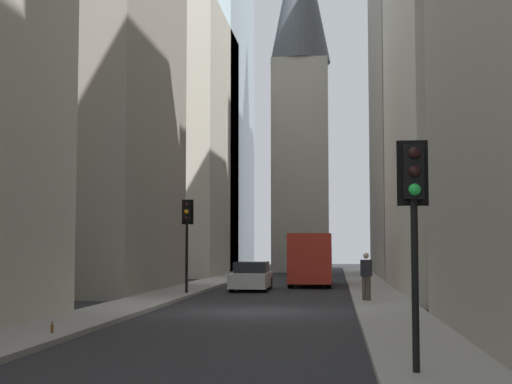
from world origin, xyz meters
TOP-DOWN VIEW (x-y plane):
  - ground_plane at (0.00, 0.00)m, footprint 135.00×135.00m
  - sidewalk_right at (0.00, 4.50)m, footprint 90.00×2.20m
  - sidewalk_left at (0.00, -4.50)m, footprint 90.00×2.20m
  - building_left_far at (28.63, -10.60)m, footprint 17.97×10.00m
  - building_right_far at (31.72, 10.60)m, footprint 14.96×10.00m
  - building_right_midfar at (10.13, 10.60)m, footprint 12.15×10.00m
  - church_spire at (39.14, 0.19)m, footprint 5.23×5.23m
  - delivery_truck at (16.33, -1.40)m, footprint 6.46×2.25m
  - sedan_white at (11.85, 1.40)m, footprint 4.30×1.78m
  - traffic_light_foreground at (-12.50, -4.04)m, footprint 0.43×0.52m
  - traffic_light_midblock at (7.45, 3.76)m, footprint 0.43×0.52m
  - pedestrian at (3.69, -3.90)m, footprint 0.26×0.44m
  - discarded_bottle at (-7.85, 3.90)m, footprint 0.07×0.07m

SIDE VIEW (x-z plane):
  - ground_plane at x=0.00m, z-range 0.00..0.00m
  - sidewalk_right at x=0.00m, z-range 0.00..0.14m
  - sidewalk_left at x=0.00m, z-range 0.00..0.14m
  - discarded_bottle at x=-7.85m, z-range 0.11..0.38m
  - sedan_white at x=11.85m, z-range -0.04..1.37m
  - pedestrian at x=3.69m, z-range 0.22..2.02m
  - delivery_truck at x=16.33m, z-range 0.04..2.88m
  - traffic_light_foreground at x=-12.50m, z-range 1.03..4.85m
  - traffic_light_midblock at x=7.45m, z-range 1.10..5.21m
  - building_right_midfar at x=10.13m, z-range 0.00..19.74m
  - building_right_far at x=31.72m, z-range 0.00..19.90m
  - church_spire at x=39.14m, z-range 0.74..32.20m
  - building_left_far at x=28.63m, z-range 0.00..33.61m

